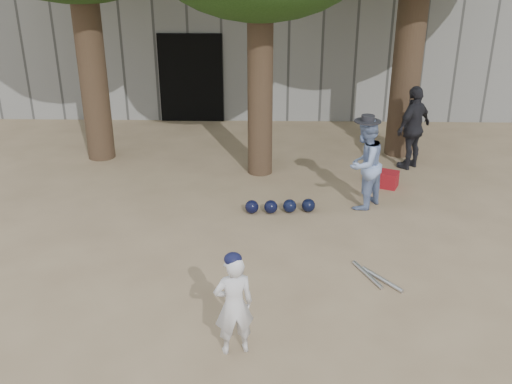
{
  "coord_description": "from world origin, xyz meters",
  "views": [
    {
      "loc": [
        0.78,
        -6.43,
        4.18
      ],
      "look_at": [
        0.6,
        1.0,
        0.95
      ],
      "focal_mm": 40.0,
      "sensor_mm": 36.0,
      "label": 1
    }
  ],
  "objects_px": {
    "boy_player": "(234,305)",
    "spectator_blue": "(364,164)",
    "spectator_dark": "(413,128)",
    "red_bag": "(386,179)"
  },
  "relations": [
    {
      "from": "spectator_blue",
      "to": "spectator_dark",
      "type": "distance_m",
      "value": 2.31
    },
    {
      "from": "spectator_blue",
      "to": "spectator_dark",
      "type": "bearing_deg",
      "value": -173.51
    },
    {
      "from": "boy_player",
      "to": "spectator_blue",
      "type": "relative_size",
      "value": 0.77
    },
    {
      "from": "boy_player",
      "to": "spectator_blue",
      "type": "xyz_separation_m",
      "value": [
        1.97,
        3.89,
        0.18
      ]
    },
    {
      "from": "red_bag",
      "to": "boy_player",
      "type": "bearing_deg",
      "value": -118.13
    },
    {
      "from": "boy_player",
      "to": "spectator_dark",
      "type": "bearing_deg",
      "value": -134.68
    },
    {
      "from": "spectator_dark",
      "to": "boy_player",
      "type": "bearing_deg",
      "value": 18.29
    },
    {
      "from": "red_bag",
      "to": "spectator_dark",
      "type": "bearing_deg",
      "value": 57.05
    },
    {
      "from": "boy_player",
      "to": "red_bag",
      "type": "distance_m",
      "value": 5.46
    },
    {
      "from": "spectator_blue",
      "to": "red_bag",
      "type": "bearing_deg",
      "value": -173.61
    }
  ]
}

